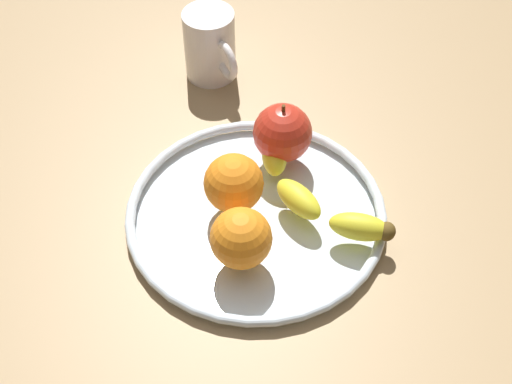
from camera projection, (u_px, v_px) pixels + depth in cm
name	position (u px, v px, depth cm)	size (l,w,h in cm)	color
ground_plane	(256.00, 229.00, 85.02)	(125.33, 125.33, 4.00)	#9F8157
fruit_bowl	(256.00, 214.00, 82.82)	(30.53, 30.53, 1.80)	silver
banana	(313.00, 194.00, 81.62)	(21.60, 9.45, 3.11)	yellow
apple	(282.00, 133.00, 85.27)	(7.22, 7.22, 8.02)	red
orange_front_left	(234.00, 183.00, 80.15)	(6.89, 6.89, 6.89)	orange
orange_back_left	(241.00, 238.00, 75.12)	(6.75, 6.75, 6.75)	orange
ambient_mug	(211.00, 45.00, 97.09)	(10.97, 7.08, 9.97)	white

